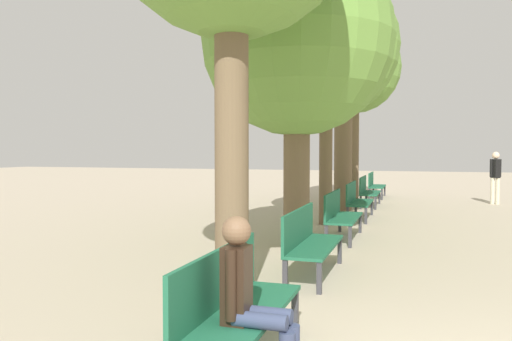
{
  "coord_description": "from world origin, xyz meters",
  "views": [
    {
      "loc": [
        -0.57,
        -3.16,
        1.73
      ],
      "look_at": [
        -3.83,
        7.07,
        1.3
      ],
      "focal_mm": 35.0,
      "sensor_mm": 36.0,
      "label": 1
    }
  ],
  "objects_px": {
    "tree_row_1": "(297,42)",
    "tree_row_4": "(355,69)",
    "bench_row_2": "(339,213)",
    "person_seated": "(251,294)",
    "bench_row_0": "(233,300)",
    "tree_row_3": "(344,44)",
    "bench_row_1": "(308,238)",
    "bench_row_5": "(375,184)",
    "tree_row_2": "(326,48)",
    "bench_row_4": "(367,190)",
    "pedestrian_near": "(495,174)",
    "bench_row_3": "(356,199)"
  },
  "relations": [
    {
      "from": "tree_row_1",
      "to": "tree_row_4",
      "type": "relative_size",
      "value": 0.88
    },
    {
      "from": "bench_row_2",
      "to": "person_seated",
      "type": "distance_m",
      "value": 6.26
    },
    {
      "from": "bench_row_0",
      "to": "tree_row_1",
      "type": "bearing_deg",
      "value": 96.92
    },
    {
      "from": "bench_row_2",
      "to": "tree_row_4",
      "type": "distance_m",
      "value": 8.55
    },
    {
      "from": "tree_row_3",
      "to": "bench_row_2",
      "type": "bearing_deg",
      "value": -83.03
    },
    {
      "from": "person_seated",
      "to": "tree_row_4",
      "type": "bearing_deg",
      "value": 93.43
    },
    {
      "from": "bench_row_1",
      "to": "tree_row_4",
      "type": "distance_m",
      "value": 11.27
    },
    {
      "from": "bench_row_1",
      "to": "bench_row_5",
      "type": "relative_size",
      "value": 1.0
    },
    {
      "from": "person_seated",
      "to": "tree_row_1",
      "type": "bearing_deg",
      "value": 99.26
    },
    {
      "from": "bench_row_5",
      "to": "tree_row_1",
      "type": "relative_size",
      "value": 0.34
    },
    {
      "from": "tree_row_2",
      "to": "bench_row_4",
      "type": "bearing_deg",
      "value": 82.03
    },
    {
      "from": "bench_row_0",
      "to": "tree_row_2",
      "type": "xyz_separation_m",
      "value": [
        -0.58,
        7.8,
        3.58
      ]
    },
    {
      "from": "bench_row_5",
      "to": "pedestrian_near",
      "type": "xyz_separation_m",
      "value": [
        3.87,
        -1.14,
        0.45
      ]
    },
    {
      "from": "tree_row_4",
      "to": "pedestrian_near",
      "type": "distance_m",
      "value": 5.69
    },
    {
      "from": "bench_row_1",
      "to": "tree_row_3",
      "type": "distance_m",
      "value": 8.87
    },
    {
      "from": "tree_row_2",
      "to": "pedestrian_near",
      "type": "relative_size",
      "value": 3.42
    },
    {
      "from": "bench_row_2",
      "to": "pedestrian_near",
      "type": "distance_m",
      "value": 8.74
    },
    {
      "from": "bench_row_4",
      "to": "tree_row_4",
      "type": "relative_size",
      "value": 0.3
    },
    {
      "from": "bench_row_1",
      "to": "tree_row_2",
      "type": "bearing_deg",
      "value": 96.89
    },
    {
      "from": "bench_row_1",
      "to": "person_seated",
      "type": "bearing_deg",
      "value": -85.71
    },
    {
      "from": "bench_row_0",
      "to": "tree_row_1",
      "type": "relative_size",
      "value": 0.34
    },
    {
      "from": "bench_row_0",
      "to": "tree_row_3",
      "type": "height_order",
      "value": "tree_row_3"
    },
    {
      "from": "bench_row_0",
      "to": "pedestrian_near",
      "type": "relative_size",
      "value": 1.07
    },
    {
      "from": "bench_row_0",
      "to": "tree_row_2",
      "type": "height_order",
      "value": "tree_row_2"
    },
    {
      "from": "tree_row_2",
      "to": "tree_row_4",
      "type": "relative_size",
      "value": 0.95
    },
    {
      "from": "bench_row_1",
      "to": "pedestrian_near",
      "type": "distance_m",
      "value": 11.5
    },
    {
      "from": "tree_row_1",
      "to": "bench_row_2",
      "type": "bearing_deg",
      "value": 63.81
    },
    {
      "from": "tree_row_4",
      "to": "tree_row_1",
      "type": "bearing_deg",
      "value": -90.0
    },
    {
      "from": "tree_row_1",
      "to": "person_seated",
      "type": "xyz_separation_m",
      "value": [
        0.83,
        -5.07,
        -2.96
      ]
    },
    {
      "from": "bench_row_5",
      "to": "tree_row_3",
      "type": "distance_m",
      "value": 6.02
    },
    {
      "from": "tree_row_4",
      "to": "person_seated",
      "type": "bearing_deg",
      "value": -86.57
    },
    {
      "from": "tree_row_3",
      "to": "pedestrian_near",
      "type": "height_order",
      "value": "tree_row_3"
    },
    {
      "from": "bench_row_0",
      "to": "bench_row_2",
      "type": "bearing_deg",
      "value": 90.0
    },
    {
      "from": "bench_row_3",
      "to": "tree_row_1",
      "type": "distance_m",
      "value": 5.23
    },
    {
      "from": "tree_row_3",
      "to": "tree_row_4",
      "type": "xyz_separation_m",
      "value": [
        -0.0,
        2.78,
        -0.28
      ]
    },
    {
      "from": "bench_row_2",
      "to": "tree_row_1",
      "type": "bearing_deg",
      "value": -116.19
    },
    {
      "from": "bench_row_3",
      "to": "pedestrian_near",
      "type": "xyz_separation_m",
      "value": [
        3.87,
        4.84,
        0.45
      ]
    },
    {
      "from": "bench_row_2",
      "to": "tree_row_3",
      "type": "relative_size",
      "value": 0.28
    },
    {
      "from": "tree_row_1",
      "to": "bench_row_3",
      "type": "bearing_deg",
      "value": 82.06
    },
    {
      "from": "bench_row_0",
      "to": "bench_row_1",
      "type": "height_order",
      "value": "same"
    },
    {
      "from": "bench_row_3",
      "to": "pedestrian_near",
      "type": "height_order",
      "value": "pedestrian_near"
    },
    {
      "from": "tree_row_4",
      "to": "bench_row_3",
      "type": "bearing_deg",
      "value": -82.72
    },
    {
      "from": "tree_row_2",
      "to": "person_seated",
      "type": "distance_m",
      "value": 8.81
    },
    {
      "from": "bench_row_3",
      "to": "tree_row_3",
      "type": "xyz_separation_m",
      "value": [
        -0.58,
        1.77,
        4.27
      ]
    },
    {
      "from": "tree_row_1",
      "to": "tree_row_2",
      "type": "distance_m",
      "value": 3.04
    },
    {
      "from": "bench_row_4",
      "to": "person_seated",
      "type": "distance_m",
      "value": 12.23
    },
    {
      "from": "pedestrian_near",
      "to": "tree_row_3",
      "type": "bearing_deg",
      "value": -145.45
    },
    {
      "from": "bench_row_0",
      "to": "bench_row_1",
      "type": "relative_size",
      "value": 1.0
    },
    {
      "from": "bench_row_0",
      "to": "person_seated",
      "type": "bearing_deg",
      "value": -48.25
    },
    {
      "from": "bench_row_2",
      "to": "tree_row_2",
      "type": "height_order",
      "value": "tree_row_2"
    }
  ]
}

